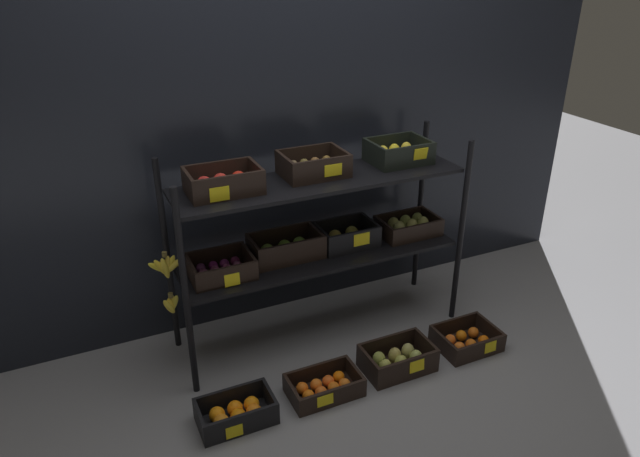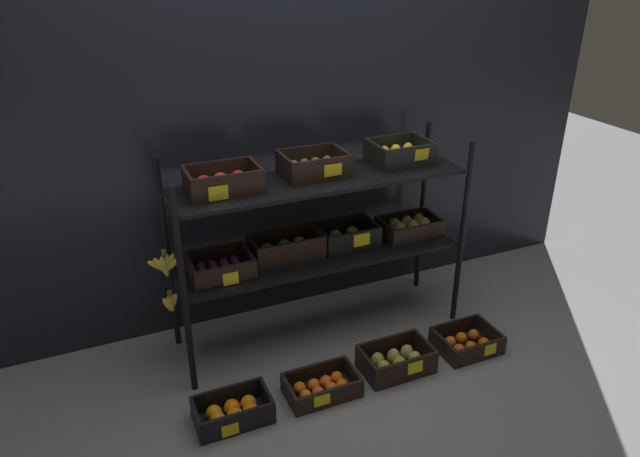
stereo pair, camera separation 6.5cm
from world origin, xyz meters
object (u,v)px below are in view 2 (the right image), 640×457
crate_ground_tangerine (322,387)px  crate_ground_right_tangerine (467,342)px  display_rack (317,218)px  crate_ground_orange (233,412)px  crate_ground_pear (396,361)px

crate_ground_tangerine → crate_ground_right_tangerine: 0.87m
display_rack → crate_ground_orange: (-0.64, -0.51, -0.65)m
crate_ground_right_tangerine → crate_ground_orange: bearing=-179.4°
crate_ground_orange → crate_ground_right_tangerine: 1.31m
display_rack → crate_ground_right_tangerine: 1.07m
display_rack → crate_ground_tangerine: (-0.19, -0.51, -0.66)m
crate_ground_tangerine → crate_ground_pear: bearing=1.8°
crate_ground_pear → crate_ground_right_tangerine: size_ratio=1.11×
display_rack → crate_ground_orange: bearing=-141.6°
crate_ground_pear → crate_ground_right_tangerine: 0.44m
crate_ground_pear → display_rack: bearing=115.1°
display_rack → crate_ground_pear: (0.23, -0.49, -0.65)m
crate_ground_pear → crate_ground_right_tangerine: crate_ground_pear is taller
display_rack → crate_ground_tangerine: 0.86m
crate_ground_tangerine → crate_ground_pear: (0.43, 0.01, 0.01)m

